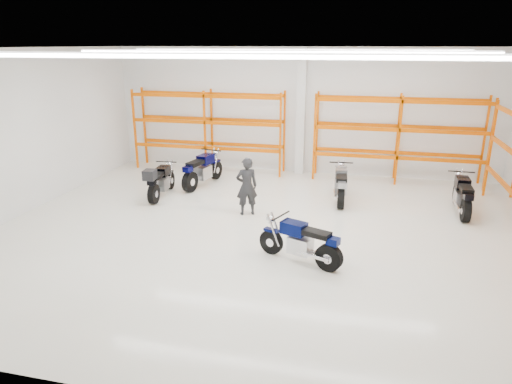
% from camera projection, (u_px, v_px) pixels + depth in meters
% --- Properties ---
extents(ground, '(14.00, 14.00, 0.00)m').
position_uv_depth(ground, '(266.00, 232.00, 11.66)').
color(ground, silver).
rests_on(ground, ground).
extents(room_shell, '(14.02, 12.02, 4.51)m').
position_uv_depth(room_shell, '(268.00, 102.00, 10.67)').
color(room_shell, white).
rests_on(room_shell, ground).
extents(motorcycle_main, '(1.95, 0.97, 1.00)m').
position_uv_depth(motorcycle_main, '(303.00, 243.00, 9.89)').
color(motorcycle_main, black).
rests_on(motorcycle_main, ground).
extents(motorcycle_back_a, '(0.68, 2.14, 1.10)m').
position_uv_depth(motorcycle_back_a, '(160.00, 182.00, 14.10)').
color(motorcycle_back_a, black).
rests_on(motorcycle_back_a, ground).
extents(motorcycle_back_b, '(0.91, 2.29, 1.14)m').
position_uv_depth(motorcycle_back_b, '(202.00, 171.00, 15.28)').
color(motorcycle_back_b, black).
rests_on(motorcycle_back_b, ground).
extents(motorcycle_back_c, '(0.73, 2.19, 1.08)m').
position_uv_depth(motorcycle_back_c, '(341.00, 185.00, 13.82)').
color(motorcycle_back_c, black).
rests_on(motorcycle_back_c, ground).
extents(motorcycle_back_d, '(0.73, 2.19, 1.08)m').
position_uv_depth(motorcycle_back_d, '(462.00, 196.00, 12.81)').
color(motorcycle_back_d, black).
rests_on(motorcycle_back_d, ground).
extents(standing_man, '(0.71, 0.61, 1.65)m').
position_uv_depth(standing_man, '(247.00, 186.00, 12.64)').
color(standing_man, black).
rests_on(standing_man, ground).
extents(structural_column, '(0.32, 0.32, 4.50)m').
position_uv_depth(structural_column, '(301.00, 112.00, 16.35)').
color(structural_column, white).
rests_on(structural_column, ground).
extents(pallet_racking_back_left, '(5.67, 0.87, 3.00)m').
position_uv_depth(pallet_racking_back_left, '(208.00, 123.00, 16.92)').
color(pallet_racking_back_left, '#EF5600').
rests_on(pallet_racking_back_left, ground).
extents(pallet_racking_back_right, '(5.67, 0.87, 3.00)m').
position_uv_depth(pallet_racking_back_right, '(399.00, 131.00, 15.43)').
color(pallet_racking_back_right, '#EF5600').
rests_on(pallet_racking_back_right, ground).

